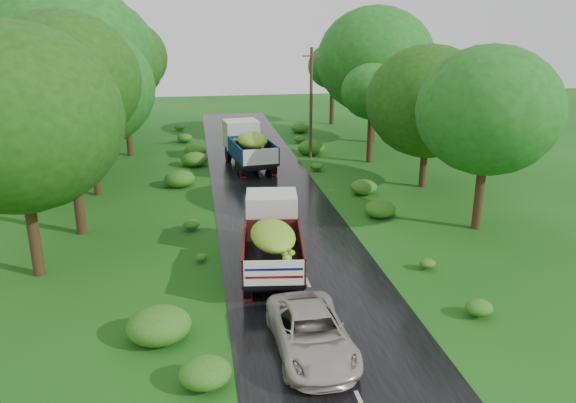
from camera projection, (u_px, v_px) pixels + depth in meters
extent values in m
plane|color=#12480F|center=(329.00, 331.00, 18.59)|extent=(120.00, 120.00, 0.00)
cube|color=black|center=(301.00, 268.00, 23.27)|extent=(6.50, 80.00, 0.02)
cube|color=#BFB78C|center=(329.00, 330.00, 18.58)|extent=(0.12, 1.60, 0.00)
cube|color=#BFB78C|center=(306.00, 278.00, 22.33)|extent=(0.12, 1.60, 0.00)
cube|color=#BFB78C|center=(289.00, 241.00, 26.08)|extent=(0.12, 1.60, 0.00)
cube|color=#BFB78C|center=(277.00, 213.00, 29.83)|extent=(0.12, 1.60, 0.00)
cube|color=#BFB78C|center=(267.00, 191.00, 33.58)|extent=(0.12, 1.60, 0.00)
cube|color=#BFB78C|center=(259.00, 173.00, 37.33)|extent=(0.12, 1.60, 0.00)
cube|color=#BFB78C|center=(253.00, 159.00, 41.08)|extent=(0.12, 1.60, 0.00)
cube|color=#BFB78C|center=(248.00, 147.00, 44.83)|extent=(0.12, 1.60, 0.00)
cube|color=#BFB78C|center=(243.00, 137.00, 48.58)|extent=(0.12, 1.60, 0.00)
cube|color=#BFB78C|center=(239.00, 129.00, 52.33)|extent=(0.12, 1.60, 0.00)
cube|color=#BFB78C|center=(236.00, 121.00, 56.07)|extent=(0.12, 1.60, 0.00)
cube|color=black|center=(273.00, 257.00, 22.77)|extent=(2.37, 5.73, 0.28)
cylinder|color=black|center=(250.00, 242.00, 24.69)|extent=(0.40, 1.01, 0.99)
cylinder|color=black|center=(294.00, 241.00, 24.77)|extent=(0.40, 1.01, 0.99)
cylinder|color=black|center=(248.00, 274.00, 21.57)|extent=(0.40, 1.01, 0.99)
cylinder|color=black|center=(298.00, 273.00, 21.65)|extent=(0.40, 1.01, 0.99)
cylinder|color=black|center=(248.00, 286.00, 20.61)|extent=(0.40, 1.01, 0.99)
cylinder|color=black|center=(300.00, 285.00, 20.69)|extent=(0.40, 1.01, 0.99)
cube|color=maroon|center=(248.00, 296.00, 20.36)|extent=(0.34, 0.08, 0.44)
cube|color=maroon|center=(300.00, 295.00, 20.44)|extent=(0.34, 0.08, 0.44)
cube|color=silver|center=(272.00, 214.00, 24.54)|extent=(2.39, 2.13, 1.88)
cube|color=black|center=(273.00, 263.00, 21.71)|extent=(2.77, 4.49, 0.16)
cube|color=#490D13|center=(244.00, 250.00, 21.50)|extent=(0.60, 4.23, 0.94)
cube|color=#490D13|center=(301.00, 249.00, 21.59)|extent=(0.60, 4.23, 0.94)
cube|color=#490D13|center=(272.00, 230.00, 23.52)|extent=(2.27, 0.36, 0.94)
cube|color=silver|center=(274.00, 273.00, 19.56)|extent=(2.27, 0.36, 0.94)
ellipsoid|color=#629C1C|center=(273.00, 235.00, 21.36)|extent=(2.33, 3.78, 0.99)
cube|color=black|center=(249.00, 158.00, 38.73)|extent=(2.61, 6.21, 0.30)
cylinder|color=black|center=(228.00, 154.00, 40.49)|extent=(0.44, 1.10, 1.07)
cylinder|color=black|center=(256.00, 152.00, 41.06)|extent=(0.44, 1.10, 1.07)
cylinder|color=black|center=(239.00, 166.00, 37.25)|extent=(0.44, 1.10, 1.07)
cylinder|color=black|center=(269.00, 163.00, 37.82)|extent=(0.44, 1.10, 1.07)
cylinder|color=black|center=(242.00, 170.00, 36.26)|extent=(0.44, 1.10, 1.07)
cylinder|color=black|center=(273.00, 167.00, 36.83)|extent=(0.44, 1.10, 1.07)
cube|color=maroon|center=(243.00, 175.00, 36.00)|extent=(0.37, 0.09, 0.48)
cube|color=maroon|center=(275.00, 172.00, 36.57)|extent=(0.37, 0.09, 0.48)
cube|color=silver|center=(241.00, 134.00, 40.56)|extent=(2.61, 2.32, 2.03)
cube|color=black|center=(253.00, 158.00, 37.64)|extent=(3.04, 4.88, 0.17)
cube|color=navy|center=(235.00, 150.00, 37.12)|extent=(0.68, 4.57, 1.02)
cube|color=navy|center=(270.00, 148.00, 37.78)|extent=(0.68, 4.57, 1.02)
cube|color=navy|center=(245.00, 142.00, 39.50)|extent=(2.45, 0.40, 1.02)
cube|color=silver|center=(261.00, 157.00, 35.40)|extent=(2.45, 0.40, 1.02)
ellipsoid|color=#629C1C|center=(252.00, 140.00, 37.25)|extent=(2.55, 4.10, 1.07)
imported|color=#B0A99D|center=(311.00, 333.00, 17.18)|extent=(2.33, 4.85, 1.33)
cylinder|color=#382616|center=(311.00, 104.00, 40.31)|extent=(0.27, 0.27, 7.94)
cube|color=#382616|center=(312.00, 56.00, 39.25)|extent=(1.36, 0.51, 0.10)
cylinder|color=black|center=(27.00, 189.00, 21.57)|extent=(0.45, 0.45, 7.21)
ellipsoid|color=#16400C|center=(16.00, 118.00, 20.72)|extent=(3.97, 3.97, 3.57)
cylinder|color=black|center=(72.00, 149.00, 25.78)|extent=(0.48, 0.48, 8.25)
ellipsoid|color=#16400C|center=(64.00, 80.00, 24.80)|extent=(3.68, 3.68, 3.31)
cylinder|color=black|center=(92.00, 135.00, 31.84)|extent=(0.45, 0.45, 7.06)
ellipsoid|color=#16400C|center=(87.00, 87.00, 31.00)|extent=(3.87, 3.87, 3.48)
cylinder|color=black|center=(72.00, 110.00, 35.35)|extent=(0.49, 0.49, 8.68)
ellipsoid|color=#16400C|center=(65.00, 56.00, 34.33)|extent=(4.54, 4.54, 4.08)
cylinder|color=black|center=(126.00, 106.00, 41.20)|extent=(0.46, 0.46, 7.46)
ellipsoid|color=#16400C|center=(123.00, 66.00, 40.32)|extent=(3.38, 3.38, 3.04)
cylinder|color=black|center=(102.00, 92.00, 45.08)|extent=(0.48, 0.48, 8.48)
ellipsoid|color=#16400C|center=(97.00, 50.00, 44.08)|extent=(4.25, 4.25, 3.83)
cylinder|color=black|center=(128.00, 90.00, 50.69)|extent=(0.46, 0.46, 7.41)
ellipsoid|color=#16400C|center=(125.00, 58.00, 49.81)|extent=(3.84, 3.84, 3.46)
cylinder|color=black|center=(483.00, 163.00, 26.67)|extent=(0.44, 0.44, 6.61)
ellipsoid|color=#165214|center=(488.00, 110.00, 25.89)|extent=(3.65, 3.65, 3.29)
cylinder|color=black|center=(425.00, 139.00, 33.58)|extent=(0.42, 0.42, 5.92)
ellipsoid|color=#165214|center=(428.00, 101.00, 32.88)|extent=(3.83, 3.83, 3.44)
cylinder|color=black|center=(371.00, 123.00, 39.52)|extent=(0.42, 0.42, 5.71)
ellipsoid|color=#165214|center=(372.00, 91.00, 38.84)|extent=(2.93, 2.93, 2.64)
cylinder|color=black|center=(374.00, 97.00, 45.63)|extent=(0.46, 0.46, 7.55)
ellipsoid|color=#165214|center=(376.00, 60.00, 44.73)|extent=(4.34, 4.34, 3.91)
cylinder|color=black|center=(332.00, 92.00, 53.82)|extent=(0.43, 0.43, 6.27)
ellipsoid|color=#165214|center=(333.00, 66.00, 53.08)|extent=(3.09, 3.09, 2.78)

